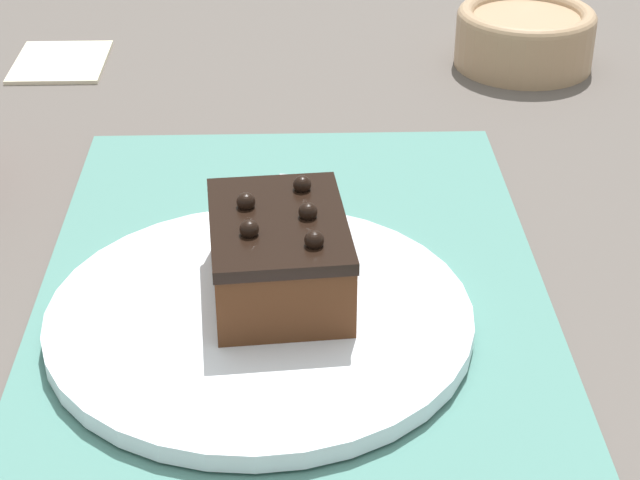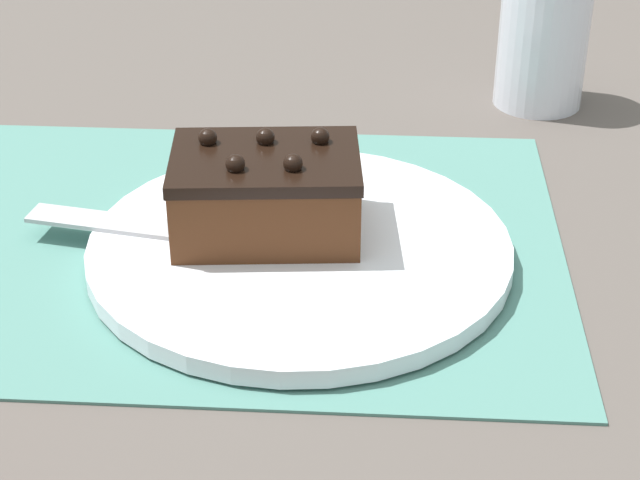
% 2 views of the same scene
% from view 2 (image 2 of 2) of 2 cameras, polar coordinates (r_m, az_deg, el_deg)
% --- Properties ---
extents(ground_plane, '(3.00, 3.00, 0.00)m').
position_cam_2_polar(ground_plane, '(0.71, -5.78, -0.14)').
color(ground_plane, '#544C47').
extents(placemat_woven, '(0.46, 0.34, 0.00)m').
position_cam_2_polar(placemat_woven, '(0.71, -5.79, -0.00)').
color(placemat_woven, slate).
rests_on(placemat_woven, ground_plane).
extents(cake_plate, '(0.27, 0.27, 0.01)m').
position_cam_2_polar(cake_plate, '(0.68, -1.09, -0.50)').
color(cake_plate, white).
rests_on(cake_plate, placemat_woven).
extents(chocolate_cake, '(0.12, 0.09, 0.06)m').
position_cam_2_polar(chocolate_cake, '(0.68, -2.90, 2.54)').
color(chocolate_cake, '#512D19').
rests_on(chocolate_cake, cake_plate).
extents(serving_knife, '(0.20, 0.06, 0.01)m').
position_cam_2_polar(serving_knife, '(0.68, -4.85, 0.40)').
color(serving_knife, slate).
rests_on(serving_knife, cake_plate).
extents(drinking_glass, '(0.07, 0.07, 0.11)m').
position_cam_2_polar(drinking_glass, '(0.91, 11.80, 10.37)').
color(drinking_glass, white).
rests_on(drinking_glass, ground_plane).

